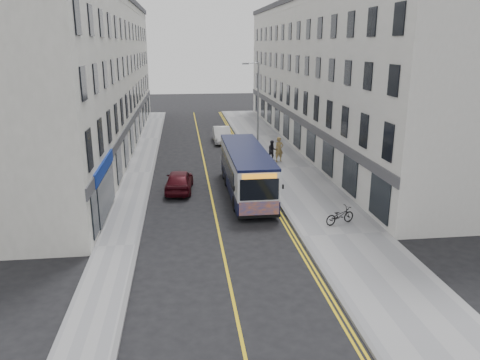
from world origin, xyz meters
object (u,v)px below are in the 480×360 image
object	(u,v)px
bicycle	(340,215)
city_bus	(246,170)
streetlamp	(257,109)
pedestrian_near	(279,149)
car_white	(222,135)
pedestrian_far	(272,151)
car_maroon	(179,181)

from	to	relation	value
bicycle	city_bus	bearing A→B (deg)	14.71
streetlamp	pedestrian_near	bearing A→B (deg)	1.57
car_white	pedestrian_far	bearing A→B (deg)	-68.24
pedestrian_far	car_white	size ratio (longest dim) A/B	0.37
city_bus	car_white	distance (m)	16.71
bicycle	pedestrian_far	world-z (taller)	pedestrian_far
pedestrian_far	car_maroon	world-z (taller)	pedestrian_far
streetlamp	car_white	xyz separation A→B (m)	(-2.03, 8.85, -3.64)
pedestrian_far	car_white	world-z (taller)	pedestrian_far
pedestrian_near	car_white	xyz separation A→B (m)	(-3.88, 8.80, -0.37)
streetlamp	city_bus	world-z (taller)	streetlamp
city_bus	car_white	xyz separation A→B (m)	(-0.10, 16.69, -0.88)
streetlamp	pedestrian_far	xyz separation A→B (m)	(1.36, 0.35, -3.42)
bicycle	car_maroon	xyz separation A→B (m)	(-8.42, 7.21, 0.13)
car_maroon	streetlamp	bearing A→B (deg)	-128.32
pedestrian_far	bicycle	bearing A→B (deg)	-93.68
car_maroon	pedestrian_near	bearing A→B (deg)	-135.59
car_maroon	car_white	bearing A→B (deg)	-100.35
streetlamp	bicycle	bearing A→B (deg)	-80.77
pedestrian_near	pedestrian_far	distance (m)	0.60
car_white	city_bus	bearing A→B (deg)	-89.62
streetlamp	car_white	size ratio (longest dim) A/B	1.77
streetlamp	pedestrian_near	world-z (taller)	streetlamp
pedestrian_near	city_bus	bearing A→B (deg)	-126.82
streetlamp	city_bus	xyz separation A→B (m)	(-1.92, -7.84, -2.76)
pedestrian_near	car_maroon	xyz separation A→B (m)	(-8.02, -6.68, -0.40)
bicycle	car_white	xyz separation A→B (m)	(-4.28, 22.69, 0.16)
city_bus	pedestrian_near	distance (m)	8.76
city_bus	pedestrian_near	bearing A→B (deg)	64.41
pedestrian_far	pedestrian_near	bearing A→B (deg)	-38.57
city_bus	car_white	size ratio (longest dim) A/B	2.25
streetlamp	city_bus	distance (m)	8.53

